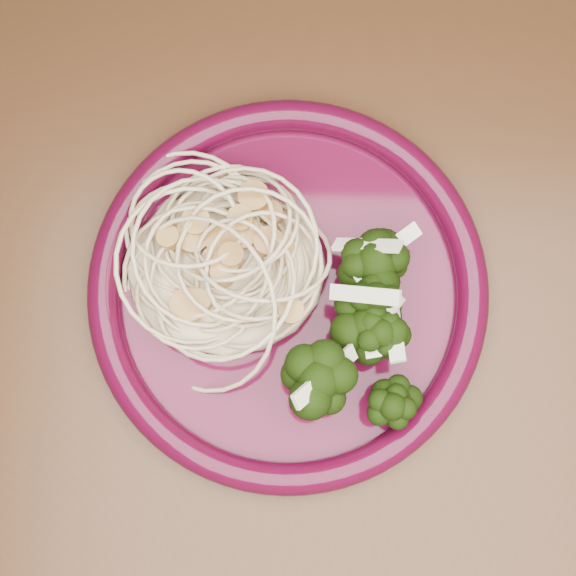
% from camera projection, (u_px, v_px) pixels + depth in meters
% --- Properties ---
extents(dining_table, '(1.20, 0.80, 0.75)m').
position_uv_depth(dining_table, '(196.00, 231.00, 0.72)').
color(dining_table, '#472814').
rests_on(dining_table, ground).
extents(dinner_plate, '(0.37, 0.37, 0.02)m').
position_uv_depth(dinner_plate, '(288.00, 290.00, 0.59)').
color(dinner_plate, '#450820').
rests_on(dinner_plate, dining_table).
extents(spaghetti_pile, '(0.18, 0.17, 0.03)m').
position_uv_depth(spaghetti_pile, '(225.00, 267.00, 0.58)').
color(spaghetti_pile, beige).
rests_on(spaghetti_pile, dinner_plate).
extents(scallop_cluster, '(0.15, 0.15, 0.04)m').
position_uv_depth(scallop_cluster, '(221.00, 256.00, 0.55)').
color(scallop_cluster, '#BC8A42').
rests_on(scallop_cluster, spaghetti_pile).
extents(broccoli_pile, '(0.14, 0.18, 0.05)m').
position_uv_depth(broccoli_pile, '(367.00, 310.00, 0.57)').
color(broccoli_pile, black).
rests_on(broccoli_pile, dinner_plate).
extents(onion_garnish, '(0.09, 0.12, 0.06)m').
position_uv_depth(onion_garnish, '(372.00, 303.00, 0.54)').
color(onion_garnish, '#EFEACA').
rests_on(onion_garnish, broccoli_pile).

